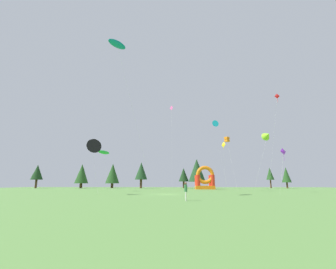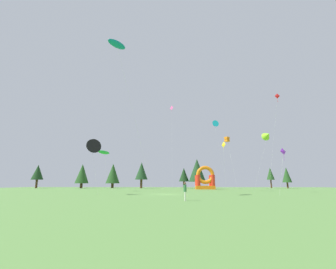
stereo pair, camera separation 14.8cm
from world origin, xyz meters
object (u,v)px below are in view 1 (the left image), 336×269
Objects in this scene: kite_teal_parafoil at (117,44)px; kite_purple_diamond at (284,152)px; kite_pink_diamond at (172,109)px; kite_yellow_diamond at (223,145)px; kite_orange_box at (227,139)px; kite_green_parafoil at (104,152)px; kite_cyan_delta at (214,125)px; kite_red_diamond at (277,98)px; kite_lime_delta at (267,135)px; inflatable_blue_arch at (205,181)px; kite_black_delta at (92,148)px; person_near_camera at (186,190)px.

kite_teal_parafoil reaches higher than kite_purple_diamond.
kite_purple_diamond is 0.28× the size of kite_pink_diamond.
kite_orange_box reaches higher than kite_yellow_diamond.
kite_purple_diamond is at bearing -22.01° from kite_green_parafoil.
kite_green_parafoil is (-6.92, 18.79, -13.67)m from kite_teal_parafoil.
kite_cyan_delta reaches higher than kite_yellow_diamond.
kite_lime_delta is (-5.01, -5.43, -9.53)m from kite_red_diamond.
kite_green_parafoil is at bearing -145.59° from inflatable_blue_arch.
kite_black_delta is 14.72m from kite_green_parafoil.
kite_red_diamond reaches higher than kite_black_delta.
kite_cyan_delta is 0.74× the size of kite_pink_diamond.
kite_black_delta is 4.59× the size of person_near_camera.
kite_orange_box is at bearing -83.26° from kite_yellow_diamond.
kite_lime_delta is (33.09, -5.16, 2.50)m from kite_green_parafoil.
kite_orange_box is at bearing -0.10° from kite_green_parafoil.
person_near_camera is at bearing -104.08° from kite_cyan_delta.
kite_cyan_delta is at bearing 49.08° from kite_black_delta.
kite_lime_delta is 1.02× the size of kite_orange_box.
kite_yellow_diamond reaches higher than kite_black_delta.
kite_lime_delta is 8.34m from kite_orange_box.
kite_cyan_delta reaches higher than kite_black_delta.
kite_green_parafoil is at bearing 34.97° from person_near_camera.
kite_red_diamond reaches higher than person_near_camera.
kite_purple_diamond is at bearing -68.74° from kite_yellow_diamond.
kite_pink_diamond is at bearing 125.13° from kite_yellow_diamond.
kite_pink_diamond is at bearing 121.87° from kite_orange_box.
kite_red_diamond is at bearing -37.19° from person_near_camera.
kite_lime_delta is at bearing -68.51° from kite_cyan_delta.
kite_green_parafoil is at bearing 171.14° from kite_lime_delta.
kite_teal_parafoil reaches higher than kite_black_delta.
kite_green_parafoil is 29.07m from inflatable_blue_arch.
kite_red_diamond reaches higher than kite_cyan_delta.
kite_teal_parafoil is 31.56m from kite_lime_delta.
kite_lime_delta is at bearing 84.25° from kite_purple_diamond.
inflatable_blue_arch is (16.56, 34.87, -19.57)m from kite_teal_parafoil.
kite_black_delta is 0.73× the size of kite_orange_box.
person_near_camera is at bearing -111.29° from kite_orange_box.
kite_teal_parafoil is at bearing 56.00° from person_near_camera.
kite_green_parafoil is 39.96m from kite_red_diamond.
kite_yellow_diamond is at bearing -78.62° from inflatable_blue_arch.
kite_black_delta is 0.34× the size of kite_pink_diamond.
kite_pink_diamond is at bearing 149.88° from kite_cyan_delta.
kite_lime_delta is 6.43× the size of person_near_camera.
kite_purple_diamond is at bearing -48.62° from person_near_camera.
person_near_camera is 42.52m from inflatable_blue_arch.
kite_teal_parafoil is at bearing -148.57° from kite_red_diamond.
kite_yellow_diamond is 15.74m from inflatable_blue_arch.
kite_cyan_delta is 10.12× the size of person_near_camera.
kite_red_diamond is 3.34× the size of inflatable_blue_arch.
kite_yellow_diamond is at bearing 168.65° from kite_red_diamond.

